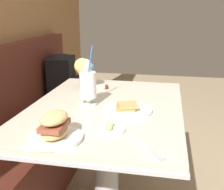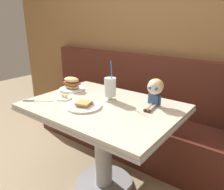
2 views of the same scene
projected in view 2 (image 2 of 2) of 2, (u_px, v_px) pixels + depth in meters
name	position (u px, v px, depth m)	size (l,w,h in m)	color
wood_panel_wall	(159.00, 34.00, 2.13)	(4.40, 0.08, 2.40)	olive
booth_bench	(143.00, 124.00, 2.23)	(2.60, 0.48, 1.00)	#512319
diner_table	(103.00, 128.00, 1.69)	(1.11, 0.81, 0.74)	beige
toast_plate	(84.00, 106.00, 1.57)	(0.25, 0.25, 0.04)	white
milkshake_glass	(110.00, 88.00, 1.67)	(0.10, 0.10, 0.32)	silver
sandwich_plate	(72.00, 85.00, 1.94)	(0.22, 0.22, 0.12)	white
butter_saucer	(64.00, 98.00, 1.74)	(0.12, 0.12, 0.04)	white
butter_knife	(33.00, 100.00, 1.69)	(0.20, 0.15, 0.01)	silver
seated_doll	(155.00, 89.00, 1.56)	(0.12, 0.22, 0.20)	#385689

